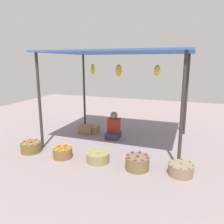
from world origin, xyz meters
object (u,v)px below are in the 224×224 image
object	(u,v)px
basket_oranges	(63,152)
basket_green_chilies	(181,169)
wooden_crate_near_vendor	(87,129)
basket_potatoes	(31,147)
vendor_person	(114,128)
basket_limes	(98,157)
wooden_crate_stacked_rear	(93,129)
basket_purple_onions	(137,163)

from	to	relation	value
basket_oranges	basket_green_chilies	distance (m)	2.63
wooden_crate_near_vendor	basket_potatoes	bearing A→B (deg)	-109.27
vendor_person	basket_oranges	distance (m)	1.81
vendor_person	basket_limes	bearing A→B (deg)	-83.00
vendor_person	basket_limes	size ratio (longest dim) A/B	1.51
basket_limes	wooden_crate_stacked_rear	size ratio (longest dim) A/B	1.40
basket_purple_onions	basket_green_chilies	bearing A→B (deg)	3.80
vendor_person	wooden_crate_stacked_rear	size ratio (longest dim) A/B	2.11
wooden_crate_stacked_rear	basket_potatoes	bearing A→B (deg)	-112.43
wooden_crate_stacked_rear	basket_green_chilies	bearing A→B (deg)	-33.70
basket_oranges	basket_purple_onions	xyz separation A→B (m)	(1.76, 0.03, 0.02)
basket_oranges	basket_purple_onions	distance (m)	1.76
wooden_crate_stacked_rear	basket_purple_onions	bearing A→B (deg)	-45.03
basket_potatoes	basket_oranges	bearing A→B (deg)	-1.13
vendor_person	wooden_crate_near_vendor	distance (m)	0.97
basket_limes	wooden_crate_stacked_rear	distance (m)	2.09
basket_green_chilies	wooden_crate_stacked_rear	world-z (taller)	basket_green_chilies
basket_green_chilies	basket_limes	bearing A→B (deg)	-179.89
wooden_crate_stacked_rear	wooden_crate_near_vendor	bearing A→B (deg)	-147.49
basket_oranges	wooden_crate_stacked_rear	world-z (taller)	basket_oranges
basket_potatoes	basket_purple_onions	bearing A→B (deg)	0.30
basket_oranges	wooden_crate_near_vendor	xyz separation A→B (m)	(-0.28, 1.83, -0.01)
vendor_person	basket_limes	distance (m)	1.62
basket_oranges	wooden_crate_stacked_rear	distance (m)	1.93
basket_oranges	wooden_crate_near_vendor	bearing A→B (deg)	98.84
basket_purple_onions	wooden_crate_near_vendor	distance (m)	2.72
basket_potatoes	basket_purple_onions	world-z (taller)	basket_purple_onions
basket_potatoes	wooden_crate_near_vendor	xyz separation A→B (m)	(0.63, 1.81, -0.01)
basket_purple_onions	wooden_crate_stacked_rear	world-z (taller)	basket_purple_onions
basket_limes	wooden_crate_stacked_rear	world-z (taller)	basket_limes
basket_potatoes	basket_green_chilies	bearing A→B (deg)	1.15
wooden_crate_stacked_rear	basket_limes	bearing A→B (deg)	-61.87
basket_green_chilies	wooden_crate_stacked_rear	bearing A→B (deg)	146.30
vendor_person	basket_limes	world-z (taller)	vendor_person
wooden_crate_stacked_rear	basket_oranges	bearing A→B (deg)	-86.17
basket_potatoes	wooden_crate_stacked_rear	distance (m)	2.07
basket_oranges	basket_limes	size ratio (longest dim) A/B	0.86
wooden_crate_near_vendor	wooden_crate_stacked_rear	xyz separation A→B (m)	(0.16, 0.10, -0.00)
basket_potatoes	basket_purple_onions	xyz separation A→B (m)	(2.68, 0.01, 0.02)
wooden_crate_near_vendor	vendor_person	bearing A→B (deg)	-8.88
vendor_person	basket_potatoes	size ratio (longest dim) A/B	1.61
basket_limes	basket_purple_onions	bearing A→B (deg)	-3.39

